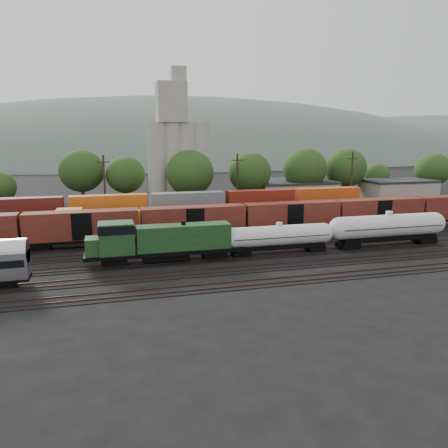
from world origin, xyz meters
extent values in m
plane|color=black|center=(0.00, 0.00, 0.00)|extent=(600.00, 600.00, 0.00)
cube|color=black|center=(0.00, -15.00, 0.04)|extent=(180.00, 3.20, 0.08)
cube|color=#382319|center=(0.00, -15.72, 0.12)|extent=(180.00, 0.08, 0.16)
cube|color=#382319|center=(0.00, -14.28, 0.12)|extent=(180.00, 0.08, 0.16)
cube|color=black|center=(0.00, -10.00, 0.04)|extent=(180.00, 3.20, 0.08)
cube|color=#382319|center=(0.00, -10.72, 0.12)|extent=(180.00, 0.08, 0.16)
cube|color=#382319|center=(0.00, -9.28, 0.12)|extent=(180.00, 0.08, 0.16)
cube|color=black|center=(0.00, -5.00, 0.04)|extent=(180.00, 3.20, 0.08)
cube|color=#382319|center=(0.00, -5.72, 0.12)|extent=(180.00, 0.08, 0.16)
cube|color=#382319|center=(0.00, -4.28, 0.12)|extent=(180.00, 0.08, 0.16)
cube|color=black|center=(0.00, 0.00, 0.04)|extent=(180.00, 3.20, 0.08)
cube|color=#382319|center=(0.00, -0.72, 0.12)|extent=(180.00, 0.08, 0.16)
cube|color=#382319|center=(0.00, 0.72, 0.12)|extent=(180.00, 0.08, 0.16)
cube|color=black|center=(0.00, 5.00, 0.04)|extent=(180.00, 3.20, 0.08)
cube|color=#382319|center=(0.00, 4.28, 0.12)|extent=(180.00, 0.08, 0.16)
cube|color=#382319|center=(0.00, 5.72, 0.12)|extent=(180.00, 0.08, 0.16)
cube|color=black|center=(0.00, 10.00, 0.04)|extent=(180.00, 3.20, 0.08)
cube|color=#382319|center=(0.00, 9.28, 0.12)|extent=(180.00, 0.08, 0.16)
cube|color=#382319|center=(0.00, 10.72, 0.12)|extent=(180.00, 0.08, 0.16)
cube|color=black|center=(0.00, 15.00, 0.04)|extent=(180.00, 3.20, 0.08)
cube|color=#382319|center=(0.00, 14.28, 0.12)|extent=(180.00, 0.08, 0.16)
cube|color=#382319|center=(0.00, 15.72, 0.12)|extent=(180.00, 0.08, 0.16)
cube|color=black|center=(-5.16, -5.00, 1.42)|extent=(18.87, 3.22, 0.44)
cube|color=black|center=(-5.16, -5.00, 0.92)|extent=(5.55, 2.44, 0.89)
cube|color=#1A3E1B|center=(-2.89, -5.00, 3.14)|extent=(11.32, 2.66, 3.00)
cube|color=#1A3E1B|center=(-10.82, -5.00, 3.47)|extent=(4.00, 3.22, 3.66)
cube|color=black|center=(-10.82, -5.00, 4.64)|extent=(4.11, 3.33, 1.00)
cube|color=#1A3E1B|center=(-13.46, -5.00, 2.64)|extent=(1.78, 2.66, 2.00)
cylinder|color=black|center=(-2.89, -5.00, 4.81)|extent=(0.56, 0.56, 0.56)
cube|color=black|center=(-11.19, -5.00, 0.70)|extent=(2.89, 2.22, 0.78)
cube|color=black|center=(0.88, -5.00, 0.70)|extent=(2.89, 2.22, 0.78)
cylinder|color=silver|center=(9.55, -5.00, 2.57)|extent=(12.62, 2.60, 2.60)
sphere|color=silver|center=(3.24, -5.00, 2.57)|extent=(2.60, 2.60, 2.60)
sphere|color=silver|center=(15.86, -5.00, 2.57)|extent=(2.60, 2.60, 2.60)
cylinder|color=silver|center=(9.55, -5.00, 4.05)|extent=(0.81, 0.81, 0.45)
cube|color=black|center=(9.55, -5.00, 2.57)|extent=(12.90, 2.72, 0.07)
cube|color=black|center=(9.55, -5.00, 1.14)|extent=(12.19, 1.97, 0.45)
cube|color=black|center=(4.39, -5.00, 0.60)|extent=(2.33, 1.79, 0.63)
cube|color=black|center=(14.72, -5.00, 0.60)|extent=(2.33, 1.79, 0.63)
cylinder|color=silver|center=(25.73, -5.00, 3.00)|extent=(14.89, 3.07, 3.07)
sphere|color=silver|center=(18.29, -5.00, 3.00)|extent=(3.07, 3.07, 3.07)
sphere|color=silver|center=(33.18, -5.00, 3.00)|extent=(3.07, 3.07, 3.07)
cylinder|color=silver|center=(25.73, -5.00, 4.75)|extent=(0.95, 0.95, 0.53)
cube|color=black|center=(25.73, -5.00, 3.00)|extent=(15.23, 3.22, 0.08)
cube|color=black|center=(25.73, -5.00, 1.31)|extent=(14.39, 2.33, 0.53)
cube|color=black|center=(19.64, -5.00, 0.68)|extent=(2.75, 2.12, 0.74)
cube|color=black|center=(31.83, -5.00, 0.68)|extent=(2.75, 2.12, 0.74)
cube|color=black|center=(-22.16, -10.00, 0.60)|extent=(2.32, 1.78, 0.62)
cube|color=black|center=(-11.71, 10.00, 1.30)|extent=(17.93, 2.89, 0.40)
cube|color=black|center=(-11.71, 10.00, 0.85)|extent=(4.98, 2.19, 0.80)
cube|color=orange|center=(-9.55, 10.00, 2.84)|extent=(10.76, 2.39, 2.69)
cube|color=orange|center=(-17.09, 10.00, 3.14)|extent=(3.59, 2.89, 3.29)
cube|color=black|center=(-17.09, 10.00, 4.19)|extent=(3.69, 2.99, 0.90)
cube|color=orange|center=(-19.60, 10.00, 2.39)|extent=(1.59, 2.39, 1.79)
cylinder|color=black|center=(-9.55, 10.00, 4.33)|extent=(0.50, 0.50, 0.50)
cube|color=black|center=(-17.44, 10.00, 0.65)|extent=(2.59, 1.99, 0.70)
cube|color=black|center=(-5.97, 10.00, 0.65)|extent=(2.59, 1.99, 0.70)
cube|color=black|center=(-15.11, 5.00, 1.20)|extent=(15.00, 2.60, 0.40)
cube|color=#591E15|center=(-15.11, 5.00, 3.30)|extent=(15.00, 2.90, 3.80)
cube|color=black|center=(0.29, 5.00, 1.20)|extent=(15.00, 2.60, 0.40)
cube|color=#591E15|center=(0.29, 5.00, 3.30)|extent=(15.00, 2.90, 3.80)
cube|color=black|center=(15.69, 5.00, 1.20)|extent=(15.00, 2.60, 0.40)
cube|color=#591E15|center=(15.69, 5.00, 3.30)|extent=(15.00, 2.90, 3.80)
cube|color=black|center=(31.09, 5.00, 1.20)|extent=(15.00, 2.60, 0.40)
cube|color=#591E15|center=(31.09, 5.00, 3.30)|extent=(15.00, 2.90, 3.80)
cube|color=black|center=(0.00, 15.00, 0.50)|extent=(160.00, 2.60, 0.60)
cube|color=#BB4913|center=(-24.27, 15.00, 2.10)|extent=(12.00, 2.40, 2.60)
cube|color=#501712|center=(-24.27, 15.00, 4.70)|extent=(12.00, 2.40, 2.60)
cube|color=#CC5415|center=(-11.47, 15.00, 2.10)|extent=(12.00, 2.40, 2.60)
cube|color=#BF5613|center=(-11.47, 15.00, 4.70)|extent=(12.00, 2.40, 2.60)
cube|color=#541B13|center=(1.33, 15.00, 2.10)|extent=(12.00, 2.40, 2.60)
cube|color=slate|center=(1.33, 15.00, 4.70)|extent=(12.00, 2.40, 2.60)
cube|color=#56585B|center=(14.13, 15.00, 2.10)|extent=(12.00, 2.40, 2.60)
cube|color=maroon|center=(14.13, 15.00, 4.70)|extent=(12.00, 2.40, 2.60)
cube|color=#4E1A12|center=(26.93, 15.00, 2.10)|extent=(12.00, 2.40, 2.60)
cube|color=#C04313|center=(26.93, 15.00, 4.70)|extent=(12.00, 2.40, 2.60)
cube|color=maroon|center=(39.73, 15.00, 2.10)|extent=(12.00, 2.40, 2.60)
cylinder|color=#9E9B91|center=(-1.00, 36.00, 9.00)|extent=(4.40, 4.40, 18.00)
cylinder|color=#9E9B91|center=(2.00, 36.00, 9.00)|extent=(4.40, 4.40, 18.00)
cylinder|color=#9E9B91|center=(5.00, 36.00, 9.00)|extent=(4.40, 4.40, 18.00)
cylinder|color=#9E9B91|center=(8.00, 36.00, 9.00)|extent=(4.40, 4.40, 18.00)
cube|color=#9E9B91|center=(2.00, 36.00, 22.00)|extent=(6.00, 5.00, 8.00)
cube|color=#9E9B91|center=(3.50, 36.00, 27.00)|extent=(3.00, 3.00, 4.00)
cube|color=#9E937F|center=(30.00, 38.00, 2.30)|extent=(18.00, 14.00, 4.60)
cube|color=#232326|center=(30.00, 38.00, 4.85)|extent=(18.36, 14.28, 0.50)
cube|color=#9E937F|center=(55.00, 33.00, 2.30)|extent=(16.00, 10.00, 4.60)
cube|color=#232326|center=(55.00, 33.00, 4.85)|extent=(16.32, 10.20, 0.50)
cylinder|color=black|center=(-32.28, 38.22, 1.22)|extent=(0.70, 0.70, 2.44)
cylinder|color=black|center=(-16.84, 43.97, 1.78)|extent=(0.70, 0.70, 3.57)
ellipsoid|color=#29491B|center=(-16.84, 43.97, 7.77)|extent=(9.68, 9.68, 9.17)
cylinder|color=black|center=(-7.57, 42.56, 1.57)|extent=(0.70, 0.70, 3.14)
ellipsoid|color=#29491B|center=(-7.57, 42.56, 6.84)|extent=(8.52, 8.52, 8.07)
cylinder|color=black|center=(4.92, 32.05, 1.79)|extent=(0.70, 0.70, 3.59)
ellipsoid|color=#29491B|center=(4.92, 32.05, 7.82)|extent=(9.74, 9.74, 9.22)
cylinder|color=black|center=(18.40, 33.86, 1.71)|extent=(0.70, 0.70, 3.41)
ellipsoid|color=#29491B|center=(18.40, 33.86, 7.44)|extent=(9.27, 9.27, 8.78)
cylinder|color=black|center=(31.90, 35.06, 1.82)|extent=(0.70, 0.70, 3.65)
ellipsoid|color=#29491B|center=(31.90, 35.06, 7.95)|extent=(9.90, 9.90, 9.38)
cylinder|color=black|center=(43.39, 36.94, 1.79)|extent=(0.70, 0.70, 3.59)
ellipsoid|color=#29491B|center=(43.39, 36.94, 7.81)|extent=(9.73, 9.73, 9.22)
cylinder|color=black|center=(54.74, 41.30, 1.23)|extent=(0.70, 0.70, 2.46)
ellipsoid|color=#29491B|center=(54.74, 41.30, 5.35)|extent=(6.67, 6.67, 6.31)
cylinder|color=black|center=(67.88, 36.79, 1.60)|extent=(0.70, 0.70, 3.20)
ellipsoid|color=#29491B|center=(67.88, 36.79, 6.98)|extent=(8.70, 8.70, 8.24)
cylinder|color=black|center=(-12.00, 22.00, 6.00)|extent=(0.36, 0.36, 12.00)
cube|color=black|center=(-12.00, 22.00, 10.80)|extent=(2.20, 0.18, 0.18)
cylinder|color=black|center=(12.00, 22.00, 6.00)|extent=(0.36, 0.36, 12.00)
cube|color=black|center=(12.00, 22.00, 10.80)|extent=(2.20, 0.18, 0.18)
cylinder|color=black|center=(36.00, 22.00, 6.00)|extent=(0.36, 0.36, 12.00)
cube|color=black|center=(36.00, 22.00, 10.80)|extent=(2.20, 0.18, 0.18)
ellipsoid|color=#59665B|center=(40.00, 260.00, -22.75)|extent=(520.00, 286.00, 130.00)
ellipsoid|color=#59665B|center=(260.00, 260.00, -17.50)|extent=(400.00, 220.00, 100.00)
camera|label=1|loc=(-11.51, -56.18, 15.06)|focal=35.00mm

